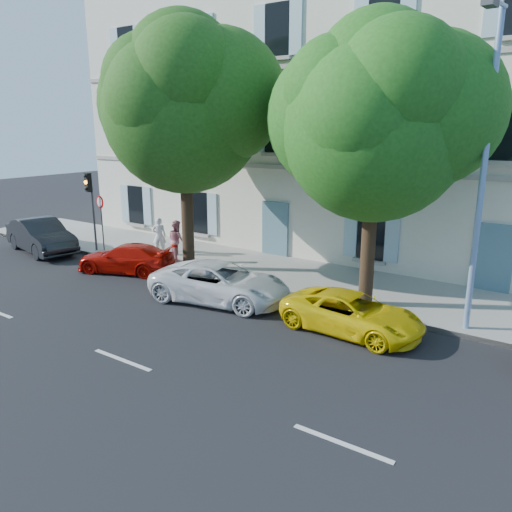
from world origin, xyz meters
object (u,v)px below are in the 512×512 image
Objects in this scene: traffic_light at (90,195)px; pedestrian_b at (177,241)px; car_red_coupe at (126,258)px; tree_right at (375,129)px; road_sign at (101,211)px; pedestrian_a at (159,236)px; tree_left at (184,113)px; street_lamp at (484,158)px; car_yellow_supercar at (352,313)px; car_white_coupe at (220,283)px; car_dark_sedan at (41,236)px.

pedestrian_b is at bearing 11.38° from traffic_light.
traffic_light reaches higher than car_red_coupe.
tree_right is 13.24m from road_sign.
tree_left is at bearing 120.70° from pedestrian_a.
tree_left is at bearing 3.58° from traffic_light.
tree_left is at bearing 177.85° from street_lamp.
pedestrian_a is (-0.54, 2.41, 0.41)m from car_red_coupe.
tree_right is 4.89× the size of pedestrian_b.
car_yellow_supercar is at bearing -149.09° from street_lamp.
car_white_coupe is at bearing 177.14° from pedestrian_b.
car_yellow_supercar is (15.67, -0.51, -0.21)m from car_dark_sedan.
car_red_coupe is at bearing -142.70° from tree_left.
car_red_coupe is 2.38× the size of pedestrian_a.
car_yellow_supercar is (4.68, 0.08, -0.09)m from car_white_coupe.
car_red_coupe is at bearing 95.04° from pedestrian_b.
pedestrian_a is (-13.17, 1.30, -3.92)m from street_lamp.
car_yellow_supercar is 5.45m from tree_right.
car_white_coupe is at bearing -32.69° from tree_left.
traffic_light is 2.03× the size of pedestrian_b.
tree_right is at bearing 15.53° from car_yellow_supercar.
tree_right reaches higher than pedestrian_b.
street_lamp is 4.82× the size of pedestrian_b.
street_lamp reaches higher than pedestrian_b.
tree_left is at bearing 79.18° from car_yellow_supercar.
car_dark_sedan is 2.83× the size of pedestrian_a.
car_white_coupe is at bearing -153.25° from tree_right.
traffic_light reaches higher than pedestrian_b.
tree_left reaches higher than pedestrian_a.
street_lamp is (12.63, 1.11, 4.32)m from car_red_coupe.
street_lamp is at bearing -87.17° from car_white_coupe.
tree_left is (-7.95, 2.02, 5.59)m from car_yellow_supercar.
tree_right is 5.14× the size of pedestrian_a.
car_red_coupe is 2.27× the size of pedestrian_b.
pedestrian_b is (1.41, -0.36, 0.04)m from pedestrian_a.
car_red_coupe is at bearing -174.96° from street_lamp.
car_yellow_supercar is 0.49× the size of street_lamp.
car_red_coupe reaches higher than car_yellow_supercar.
tree_left is 3.72× the size of road_sign.
tree_right is at bearing 135.35° from pedestrian_a.
tree_right is at bearing 0.28° from tree_left.
tree_right is (9.49, 1.55, 5.02)m from car_red_coupe.
pedestrian_b is at bearing 154.52° from tree_left.
street_lamp reaches higher than car_dark_sedan.
tree_left reaches higher than tree_right.
traffic_light is 3.62m from pedestrian_a.
traffic_light is (-13.40, 1.67, 2.14)m from car_yellow_supercar.
pedestrian_a is at bearing 22.91° from traffic_light.
car_yellow_supercar is at bearing -79.77° from car_dark_sedan.
car_white_coupe is 1.87× the size of road_sign.
road_sign reaches higher than pedestrian_b.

